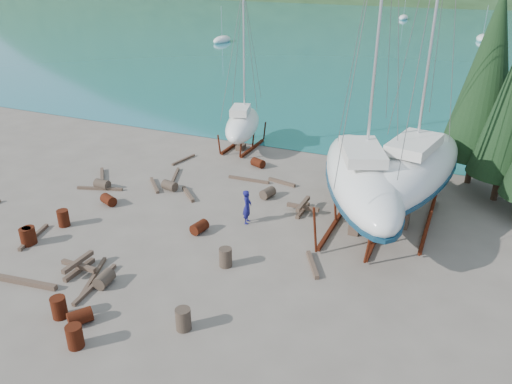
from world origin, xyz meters
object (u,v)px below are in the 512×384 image
at_px(large_sailboat_far, 412,170).
at_px(small_sailboat_shore, 242,124).
at_px(large_sailboat_near, 362,177).
at_px(worker, 247,207).

xyz_separation_m(large_sailboat_far, small_sailboat_shore, (-12.60, 6.78, -1.09)).
height_order(large_sailboat_near, small_sailboat_shore, large_sailboat_near).
bearing_deg(large_sailboat_near, worker, 175.39).
xyz_separation_m(small_sailboat_shore, worker, (5.10, -10.21, -0.91)).
height_order(large_sailboat_near, large_sailboat_far, large_sailboat_far).
bearing_deg(large_sailboat_far, small_sailboat_shore, 163.04).
bearing_deg(worker, large_sailboat_far, -77.53).
distance_m(large_sailboat_near, small_sailboat_shore, 13.48).
distance_m(small_sailboat_shore, worker, 11.45).
height_order(small_sailboat_shore, worker, small_sailboat_shore).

